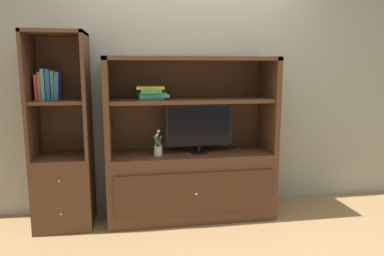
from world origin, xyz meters
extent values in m
plane|color=#99754C|center=(0.00, 0.00, 0.00)|extent=(8.00, 8.00, 0.00)
cube|color=gray|center=(0.00, 0.75, 1.40)|extent=(6.00, 0.10, 2.80)
cube|color=#4C2D1C|center=(0.00, 0.40, 0.33)|extent=(1.61, 0.51, 0.65)
cube|color=#462A19|center=(0.00, 0.13, 0.33)|extent=(1.48, 0.02, 0.39)
sphere|color=silver|center=(0.00, 0.12, 0.33)|extent=(0.02, 0.02, 0.02)
cube|color=#4C2D1C|center=(-0.78, 0.40, 1.11)|extent=(0.05, 0.51, 0.92)
cube|color=#4C2D1C|center=(0.78, 0.40, 1.11)|extent=(0.05, 0.51, 0.92)
cube|color=#4C2D1C|center=(0.00, 0.65, 1.11)|extent=(1.61, 0.02, 0.92)
cube|color=#4C2D1C|center=(0.00, 0.40, 1.55)|extent=(1.61, 0.51, 0.04)
cube|color=#4C2D1C|center=(0.00, 0.40, 1.16)|extent=(1.51, 0.46, 0.04)
cylinder|color=black|center=(0.07, 0.38, 0.66)|extent=(0.17, 0.17, 0.01)
cylinder|color=black|center=(0.07, 0.38, 0.69)|extent=(0.03, 0.03, 0.06)
cube|color=black|center=(0.07, 0.38, 0.92)|extent=(0.64, 0.02, 0.40)
cube|color=black|center=(0.07, 0.36, 0.92)|extent=(0.60, 0.00, 0.36)
cylinder|color=beige|center=(-0.33, 0.32, 0.70)|extent=(0.08, 0.08, 0.09)
cylinder|color=#3D6B33|center=(-0.33, 0.32, 0.82)|extent=(0.01, 0.01, 0.15)
cube|color=#2D7A38|center=(-0.31, 0.33, 0.79)|extent=(0.02, 0.07, 0.10)
cube|color=#2D7A38|center=(-0.32, 0.34, 0.79)|extent=(0.08, 0.02, 0.10)
cube|color=#2D7A38|center=(-0.35, 0.33, 0.79)|extent=(0.02, 0.09, 0.10)
cube|color=#2D7A38|center=(-0.33, 0.31, 0.79)|extent=(0.09, 0.02, 0.10)
sphere|color=silver|center=(-0.33, 0.32, 0.86)|extent=(0.02, 0.02, 0.02)
sphere|color=silver|center=(-0.32, 0.31, 0.89)|extent=(0.03, 0.03, 0.03)
sphere|color=silver|center=(-0.34, 0.31, 0.84)|extent=(0.02, 0.02, 0.02)
cube|color=#338C4C|center=(-0.38, 0.39, 1.19)|extent=(0.24, 0.27, 0.02)
cube|color=teal|center=(-0.37, 0.40, 1.21)|extent=(0.29, 0.31, 0.03)
cube|color=#338C4C|center=(-0.38, 0.39, 1.24)|extent=(0.27, 0.30, 0.02)
cube|color=#338C4C|center=(-0.38, 0.39, 1.26)|extent=(0.19, 0.34, 0.03)
cube|color=gold|center=(-0.38, 0.40, 1.29)|extent=(0.27, 0.28, 0.03)
cube|color=#4C2D1C|center=(-1.20, 0.40, 0.33)|extent=(0.51, 0.48, 0.67)
sphere|color=silver|center=(-1.20, 0.16, 0.50)|extent=(0.02, 0.02, 0.02)
sphere|color=silver|center=(-1.20, 0.16, 0.20)|extent=(0.02, 0.02, 0.02)
cube|color=#4C2D1C|center=(-1.44, 0.40, 1.23)|extent=(0.03, 0.48, 1.11)
cube|color=#4C2D1C|center=(-0.96, 0.40, 1.23)|extent=(0.03, 0.48, 1.11)
cube|color=#4C2D1C|center=(-1.20, 0.63, 1.23)|extent=(0.51, 0.02, 1.11)
cube|color=#4C2D1C|center=(-1.20, 0.40, 1.17)|extent=(0.45, 0.43, 0.03)
cube|color=#4C2D1C|center=(-1.20, 0.40, 1.77)|extent=(0.51, 0.48, 0.03)
cube|color=red|center=(-1.38, 0.40, 1.30)|extent=(0.02, 0.13, 0.22)
cube|color=#A56638|center=(-1.35, 0.40, 1.31)|extent=(0.03, 0.12, 0.25)
cube|color=teal|center=(-1.32, 0.40, 1.32)|extent=(0.03, 0.14, 0.27)
cube|color=#2D519E|center=(-1.28, 0.40, 1.32)|extent=(0.04, 0.12, 0.27)
cube|color=#338C4C|center=(-1.24, 0.40, 1.31)|extent=(0.03, 0.12, 0.26)
cube|color=#2D519E|center=(-1.20, 0.40, 1.31)|extent=(0.05, 0.18, 0.25)
camera|label=1|loc=(-0.56, -2.98, 1.47)|focal=33.67mm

